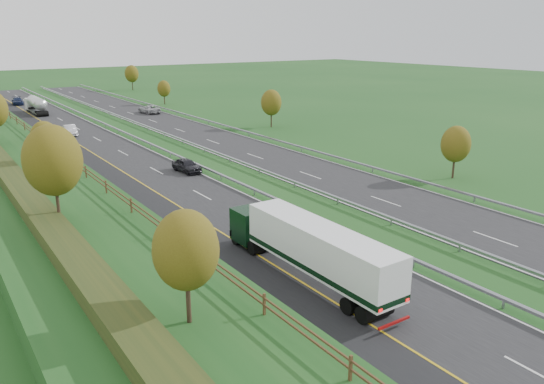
{
  "coord_description": "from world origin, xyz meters",
  "views": [
    {
      "loc": [
        -21.74,
        -11.8,
        15.85
      ],
      "look_at": [
        3.73,
        25.89,
        2.2
      ],
      "focal_mm": 35.0,
      "sensor_mm": 36.0,
      "label": 1
    }
  ],
  "objects": [
    {
      "name": "car_silver_mid",
      "position": [
        -1.32,
        76.81,
        0.85
      ],
      "size": [
        2.13,
        5.02,
        1.61
      ],
      "primitive_type": "imported",
      "rotation": [
        0.0,
        0.0,
        -0.09
      ],
      "color": "silver",
      "rests_on": "near_carriageway"
    },
    {
      "name": "ground",
      "position": [
        8.0,
        55.0,
        0.0
      ],
      "size": [
        400.0,
        400.0,
        0.0
      ],
      "primitive_type": "plane",
      "color": "#194719",
      "rests_on": "ground"
    },
    {
      "name": "trees_left",
      "position": [
        -12.64,
        56.63,
        6.37
      ],
      "size": [
        6.64,
        164.3,
        7.66
      ],
      "color": "#2D2116",
      "rests_on": "embankment_left"
    },
    {
      "name": "car_small_far",
      "position": [
        -1.53,
        123.12,
        0.85
      ],
      "size": [
        2.79,
        5.76,
        1.62
      ],
      "primitive_type": "imported",
      "rotation": [
        0.0,
        0.0,
        -0.1
      ],
      "color": "#121C3A",
      "rests_on": "near_carriageway"
    },
    {
      "name": "box_lorry",
      "position": [
        -1.6,
        13.65,
        2.33
      ],
      "size": [
        2.58,
        16.28,
        4.06
      ],
      "color": "black",
      "rests_on": "near_carriageway"
    },
    {
      "name": "embankment_left",
      "position": [
        -13.0,
        60.0,
        1.0
      ],
      "size": [
        12.0,
        200.0,
        2.0
      ],
      "primitive_type": "cube",
      "color": "#194719",
      "rests_on": "ground"
    },
    {
      "name": "far_carriageway",
      "position": [
        16.5,
        60.0,
        0.02
      ],
      "size": [
        10.5,
        200.0,
        0.04
      ],
      "primitive_type": "cube",
      "color": "black",
      "rests_on": "ground"
    },
    {
      "name": "car_dark_near",
      "position": [
        4.04,
        44.43,
        0.84
      ],
      "size": [
        2.26,
        4.82,
        1.6
      ],
      "primitive_type": "imported",
      "rotation": [
        0.0,
        0.0,
        0.08
      ],
      "color": "black",
      "rests_on": "near_carriageway"
    },
    {
      "name": "car_oncoming",
      "position": [
        18.47,
        92.89,
        0.87
      ],
      "size": [
        3.15,
        6.12,
        1.65
      ],
      "primitive_type": "imported",
      "rotation": [
        0.0,
        0.0,
        3.21
      ],
      "color": "#ABACB0",
      "rests_on": "far_carriageway"
    },
    {
      "name": "median_barrier_near",
      "position": [
        5.7,
        60.0,
        0.61
      ],
      "size": [
        0.32,
        200.0,
        0.71
      ],
      "color": "gray",
      "rests_on": "ground"
    },
    {
      "name": "fence_left",
      "position": [
        -8.5,
        59.59,
        2.73
      ],
      "size": [
        0.12,
        189.06,
        1.2
      ],
      "color": "#422B19",
      "rests_on": "embankment_left"
    },
    {
      "name": "trees_far",
      "position": [
        29.8,
        89.21,
        4.25
      ],
      "size": [
        8.45,
        118.6,
        7.12
      ],
      "color": "#2D2116",
      "rests_on": "ground"
    },
    {
      "name": "road_tanker",
      "position": [
        -0.79,
        105.48,
        1.86
      ],
      "size": [
        2.4,
        11.22,
        3.46
      ],
      "color": "silver",
      "rests_on": "near_carriageway"
    },
    {
      "name": "near_carriageway",
      "position": [
        0.0,
        60.0,
        0.02
      ],
      "size": [
        10.5,
        200.0,
        0.04
      ],
      "primitive_type": "cube",
      "color": "black",
      "rests_on": "ground"
    },
    {
      "name": "outer_barrier_far",
      "position": [
        22.3,
        60.0,
        0.62
      ],
      "size": [
        0.32,
        200.0,
        0.71
      ],
      "color": "gray",
      "rests_on": "ground"
    },
    {
      "name": "hard_shoulder",
      "position": [
        -3.75,
        60.0,
        0.02
      ],
      "size": [
        3.0,
        200.0,
        0.04
      ],
      "primitive_type": "cube",
      "color": "black",
      "rests_on": "ground"
    },
    {
      "name": "median_barrier_far",
      "position": [
        10.8,
        60.0,
        0.61
      ],
      "size": [
        0.32,
        200.0,
        0.71
      ],
      "color": "gray",
      "rests_on": "ground"
    },
    {
      "name": "lane_markings",
      "position": [
        6.4,
        59.88,
        0.05
      ],
      "size": [
        26.75,
        200.0,
        0.01
      ],
      "color": "silver",
      "rests_on": "near_carriageway"
    }
  ]
}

